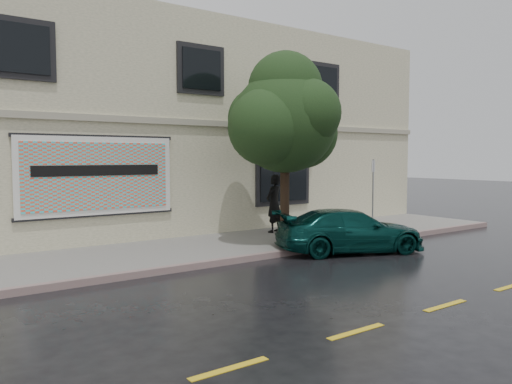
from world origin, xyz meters
TOP-DOWN VIEW (x-y plane):
  - ground at (0.00, 0.00)m, footprint 90.00×90.00m
  - sidewalk at (0.00, 3.25)m, footprint 20.00×3.50m
  - curb at (0.00, 1.50)m, footprint 20.00×0.18m
  - road_marking at (0.00, -3.50)m, footprint 19.00×0.12m
  - building at (0.00, 9.00)m, footprint 20.00×8.12m
  - billboard at (-3.20, 4.92)m, footprint 4.30×0.16m
  - car at (2.24, 0.87)m, footprint 4.36×3.13m
  - pedestrian at (2.15, 4.11)m, footprint 0.79×0.66m
  - umbrella at (2.15, 4.11)m, footprint 1.10×1.10m
  - street_tree at (1.36, 2.59)m, footprint 2.91×2.91m
  - sign_pole at (5.04, 2.55)m, footprint 0.27×0.13m

SIDE VIEW (x-z plane):
  - ground at x=0.00m, z-range 0.00..0.00m
  - road_marking at x=0.00m, z-range 0.00..0.01m
  - sidewalk at x=0.00m, z-range 0.00..0.15m
  - curb at x=0.00m, z-range -0.01..0.15m
  - car at x=2.24m, z-range 0.00..1.16m
  - pedestrian at x=2.15m, z-range 0.15..2.00m
  - sign_pole at x=5.04m, z-range 0.40..2.74m
  - billboard at x=-3.20m, z-range 0.95..3.15m
  - umbrella at x=2.15m, z-range 2.00..2.68m
  - building at x=0.00m, z-range 0.00..7.00m
  - street_tree at x=1.36m, z-range 1.11..5.99m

